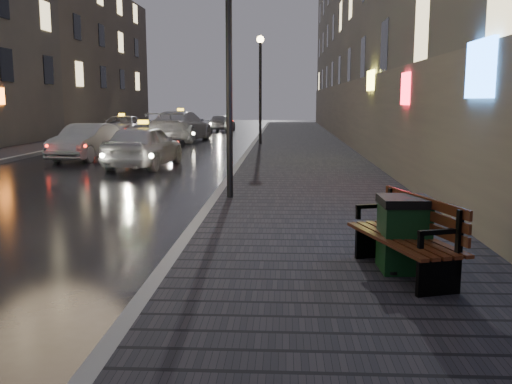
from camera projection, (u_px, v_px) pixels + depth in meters
ground at (37, 289)px, 7.10m from camera, size 120.00×120.00×0.00m
sidewalk at (302, 147)px, 27.60m from camera, size 4.60×58.00×0.15m
curb at (252, 147)px, 27.72m from camera, size 0.20×58.00×0.15m
sidewalk_far at (47, 146)px, 28.22m from camera, size 2.40×58.00×0.15m
curb_far at (73, 146)px, 28.16m from camera, size 0.20×58.00×0.15m
building_near at (361, 21)px, 30.36m from camera, size 1.80×50.00×13.00m
building_far_c at (77, 59)px, 45.34m from camera, size 6.00×22.00×11.00m
lamp_near at (229, 46)px, 12.37m from camera, size 0.36×0.36×5.28m
lamp_far at (260, 76)px, 28.14m from camera, size 0.36×0.36×5.28m
bench at (409, 236)px, 7.14m from camera, size 1.22×2.04×0.99m
trash_bin at (404, 233)px, 7.29m from camera, size 0.65×0.65×0.96m
taxi_near at (144, 146)px, 19.78m from camera, size 2.20×4.55×1.50m
car_left_mid at (87, 142)px, 22.47m from camera, size 1.90×4.35×1.39m
taxi_mid at (181, 126)px, 32.20m from camera, size 3.07×6.15×1.72m
taxi_far at (122, 127)px, 33.97m from camera, size 2.32×5.02×1.39m
car_far at (222, 123)px, 42.76m from camera, size 1.91×3.89×1.28m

